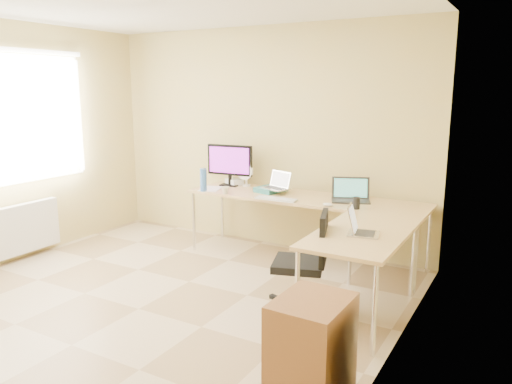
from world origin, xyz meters
The scene contains 23 objects.
floor centered at (0.00, 0.00, 0.00)m, with size 4.50×4.50×0.00m, color tan.
wall_back centered at (0.00, 2.25, 1.30)m, with size 4.50×4.50×0.00m, color tan.
wall_right centered at (2.10, 0.00, 1.30)m, with size 4.50×4.50×0.00m, color tan.
desk_main centered at (0.72, 1.85, 0.36)m, with size 2.65×0.70×0.73m, color tan.
desk_return centered at (1.70, 0.85, 0.36)m, with size 0.70×1.30×0.73m, color tan.
monitor centered at (-0.32, 1.99, 0.98)m, with size 0.58×0.19×0.50m, color black.
book_stack centered at (0.28, 1.91, 0.76)m, with size 0.25×0.34×0.06m, color #286E6E.
laptop_center centered at (0.38, 1.83, 0.88)m, with size 0.30×0.23×0.19m, color silver.
laptop_black centered at (1.24, 1.88, 0.85)m, with size 0.39×0.29×0.25m, color black.
keyboard centered at (0.54, 1.55, 0.74)m, with size 0.45×0.13×0.02m, color silver.
mouse centered at (1.12, 1.55, 0.75)m, with size 0.10×0.07×0.04m, color silver.
mug centered at (-0.11, 1.55, 0.77)m, with size 0.09×0.09×0.08m, color beige.
cd_stack centered at (0.33, 1.81, 0.74)m, with size 0.10×0.10×0.03m, color silver.
water_bottle centered at (-0.40, 1.55, 0.86)m, with size 0.07×0.07×0.26m, color #3464B1.
papers centered at (-0.40, 1.69, 0.73)m, with size 0.22×0.31×0.01m, color white.
white_box centered at (-0.30, 2.05, 0.77)m, with size 0.20×0.15×0.07m, color white.
desk_fan centered at (-0.13, 2.05, 0.86)m, with size 0.21×0.21×0.27m, color white.
black_cup centered at (1.40, 1.59, 0.79)m, with size 0.07×0.07×0.12m, color black.
laptop_return centered at (1.73, 0.78, 0.83)m, with size 0.23×0.29×0.19m, color #B3B1C0.
office_chair centered at (1.22, 0.64, 0.50)m, with size 0.54×0.54×0.90m, color black.
cabinet centered at (1.85, -0.52, 0.36)m, with size 0.39×0.49×0.67m, color brown.
radiator centered at (-2.03, 0.40, 0.35)m, with size 0.09×0.80×0.55m, color white.
window centered at (-2.05, 0.40, 1.55)m, with size 0.10×1.80×1.40m, color white.
Camera 1 is at (2.89, -2.99, 1.88)m, focal length 34.90 mm.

